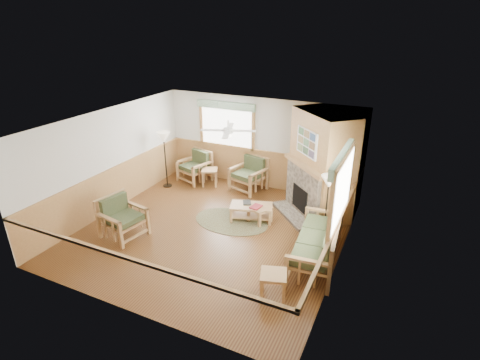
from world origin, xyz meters
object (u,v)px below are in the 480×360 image
at_px(armchair_back_right, 248,174).
at_px(coffee_table, 251,213).
at_px(armchair_left, 123,218).
at_px(end_table_sofa, 273,285).
at_px(armchair_back_left, 194,167).
at_px(floor_lamp_right, 326,207).
at_px(sofa, 317,240).
at_px(end_table_chairs, 210,177).
at_px(floor_lamp_left, 165,160).
at_px(footstool, 260,214).

height_order(armchair_back_right, coffee_table, armchair_back_right).
relative_size(armchair_left, coffee_table, 0.92).
bearing_deg(end_table_sofa, armchair_back_right, 119.45).
xyz_separation_m(armchair_back_left, armchair_left, (0.22, -3.54, 0.01)).
relative_size(end_table_sofa, floor_lamp_right, 0.34).
relative_size(sofa, end_table_sofa, 4.04).
xyz_separation_m(coffee_table, end_table_sofa, (1.52, -2.48, 0.05)).
bearing_deg(floor_lamp_right, coffee_table, 179.91).
bearing_deg(coffee_table, sofa, -45.10).
xyz_separation_m(end_table_chairs, floor_lamp_left, (-1.14, -0.64, 0.60)).
distance_m(sofa, end_table_sofa, 1.55).
height_order(sofa, armchair_back_left, sofa).
bearing_deg(coffee_table, end_table_sofa, -76.18).
distance_m(armchair_back_right, end_table_chairs, 1.25).
distance_m(armchair_back_right, floor_lamp_left, 2.52).
bearing_deg(floor_lamp_right, armchair_back_left, 160.74).
xyz_separation_m(sofa, armchair_back_right, (-2.74, 2.66, 0.00)).
bearing_deg(sofa, armchair_left, -82.67).
bearing_deg(end_table_chairs, footstool, -32.85).
bearing_deg(armchair_back_left, sofa, -12.02).
height_order(coffee_table, footstool, same).
distance_m(armchair_back_right, armchair_left, 3.96).
bearing_deg(armchair_back_right, floor_lamp_right, -15.92).
height_order(end_table_chairs, floor_lamp_right, floor_lamp_right).
bearing_deg(end_table_sofa, floor_lamp_left, 144.73).
xyz_separation_m(sofa, end_table_sofa, (-0.41, -1.48, -0.23)).
bearing_deg(floor_lamp_left, sofa, -19.81).
xyz_separation_m(end_table_chairs, end_table_sofa, (3.55, -3.95, 0.00)).
bearing_deg(end_table_chairs, sofa, -31.98).
xyz_separation_m(armchair_back_left, armchair_back_right, (1.81, 0.08, 0.02)).
bearing_deg(floor_lamp_right, armchair_back_right, 148.37).
distance_m(armchair_back_left, end_table_chairs, 0.64).
height_order(coffee_table, floor_lamp_left, floor_lamp_left).
relative_size(sofa, coffee_table, 2.04).
xyz_separation_m(armchair_back_right, coffee_table, (0.82, -1.65, -0.29)).
bearing_deg(armchair_left, end_table_chairs, 4.15).
bearing_deg(floor_lamp_left, floor_lamp_right, -9.43).
distance_m(armchair_left, coffee_table, 3.12).
bearing_deg(sofa, coffee_table, -122.69).
height_order(armchair_back_left, footstool, armchair_back_left).
distance_m(armchair_left, footstool, 3.31).
xyz_separation_m(sofa, armchair_left, (-4.34, -0.97, -0.01)).
bearing_deg(armchair_back_left, floor_lamp_left, -108.93).
relative_size(armchair_back_left, armchair_back_right, 0.96).
bearing_deg(floor_lamp_right, floor_lamp_left, 170.57).
bearing_deg(armchair_left, end_table_sofa, -87.13).
distance_m(sofa, armchair_left, 4.44).
bearing_deg(footstool, coffee_table, -177.75).
height_order(end_table_sofa, floor_lamp_right, floor_lamp_right).
bearing_deg(sofa, footstool, -126.01).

